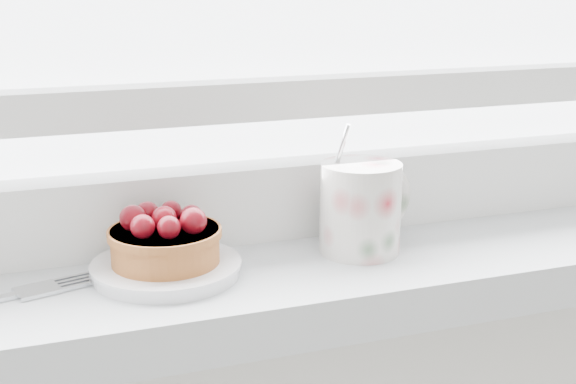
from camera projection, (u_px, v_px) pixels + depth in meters
name	position (u px, v px, depth m)	size (l,w,h in m)	color
saucer	(166.00, 269.00, 0.66)	(0.12, 0.12, 0.01)	white
raspberry_tart	(165.00, 239.00, 0.65)	(0.09, 0.09, 0.05)	brown
floral_mug	(362.00, 206.00, 0.71)	(0.11, 0.09, 0.12)	silver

